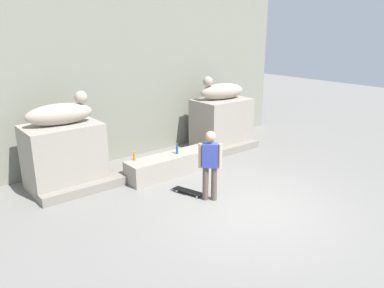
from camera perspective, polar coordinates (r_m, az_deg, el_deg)
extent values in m
plane|color=slate|center=(8.57, 8.80, -9.80)|extent=(40.00, 40.00, 0.00)
cube|color=gray|center=(11.75, -9.68, 11.78)|extent=(11.84, 0.60, 5.58)
cube|color=gray|center=(9.88, -18.89, -1.74)|extent=(1.80, 1.26, 1.62)
cube|color=gray|center=(12.62, 4.48, 3.20)|extent=(1.80, 1.26, 1.62)
ellipsoid|color=#A59886|center=(9.60, -19.51, 4.30)|extent=(1.65, 0.72, 0.52)
sphere|color=#A59886|center=(9.67, -16.55, 6.83)|extent=(0.32, 0.32, 0.32)
ellipsoid|color=#A59886|center=(12.40, 4.60, 8.00)|extent=(1.67, 0.82, 0.52)
sphere|color=#A59886|center=(12.05, 2.43, 9.48)|extent=(0.32, 0.32, 0.32)
cube|color=gray|center=(10.38, -2.61, -2.97)|extent=(2.87, 0.66, 0.56)
cylinder|color=brown|center=(8.77, 3.38, -6.02)|extent=(0.14, 0.14, 0.82)
cylinder|color=brown|center=(8.77, 2.07, -5.98)|extent=(0.14, 0.14, 0.82)
cube|color=#333F99|center=(8.52, 2.79, -1.73)|extent=(0.40, 0.39, 0.56)
sphere|color=tan|center=(8.38, 2.84, 1.21)|extent=(0.23, 0.23, 0.23)
cylinder|color=tan|center=(8.52, 4.30, -1.84)|extent=(0.09, 0.09, 0.58)
cylinder|color=tan|center=(8.53, 1.28, -1.75)|extent=(0.09, 0.09, 0.58)
cube|color=black|center=(9.19, -0.55, -7.19)|extent=(0.42, 0.82, 0.02)
cylinder|color=white|center=(9.31, -2.32, -7.12)|extent=(0.04, 0.06, 0.06)
cylinder|color=white|center=(9.41, -1.81, -6.83)|extent=(0.04, 0.06, 0.06)
cylinder|color=white|center=(9.00, 0.78, -8.02)|extent=(0.04, 0.06, 0.06)
cylinder|color=white|center=(9.10, 1.27, -7.71)|extent=(0.04, 0.06, 0.06)
cylinder|color=#194C99|center=(10.28, -2.28, -0.91)|extent=(0.07, 0.07, 0.21)
cylinder|color=#194C99|center=(10.23, -2.29, -0.18)|extent=(0.03, 0.03, 0.06)
cylinder|color=yellow|center=(10.22, -2.29, 0.01)|extent=(0.04, 0.04, 0.01)
cylinder|color=orange|center=(9.87, -8.74, -1.97)|extent=(0.06, 0.06, 0.18)
cylinder|color=orange|center=(9.83, -8.77, -1.31)|extent=(0.03, 0.03, 0.06)
cylinder|color=yellow|center=(9.82, -8.78, -1.11)|extent=(0.03, 0.03, 0.01)
cube|color=gray|center=(10.72, -3.75, -3.28)|extent=(7.17, 0.50, 0.23)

